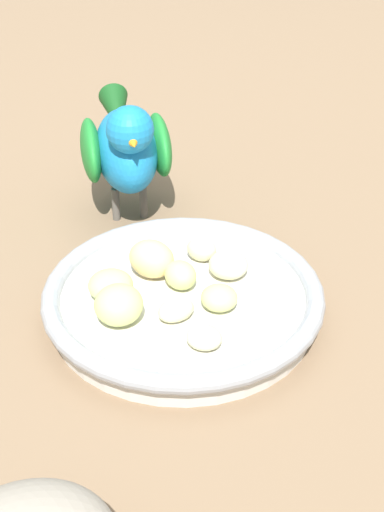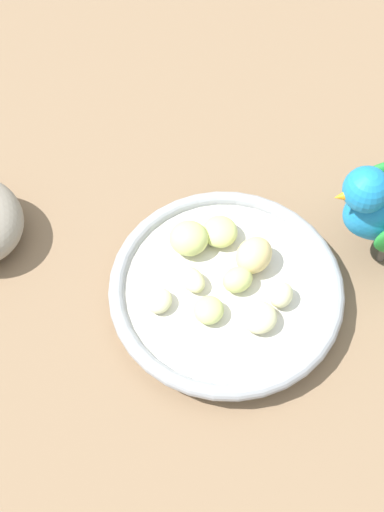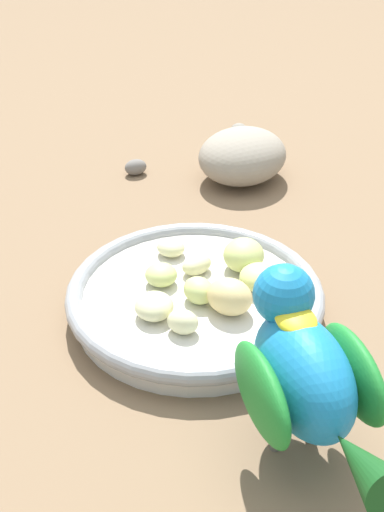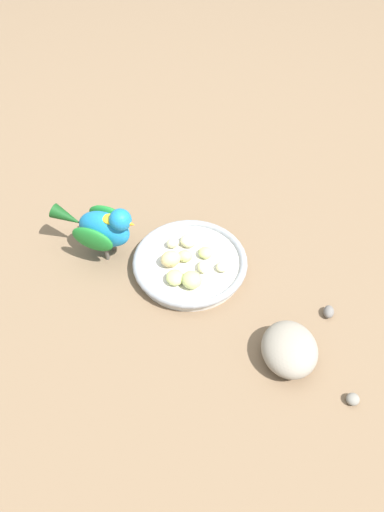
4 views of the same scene
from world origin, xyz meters
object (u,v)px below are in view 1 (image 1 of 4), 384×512
Objects in this scene: apple_piece_3 at (219,298)px; feeding_bowl at (183,300)px; apple_piece_5 at (180,275)px; apple_piece_1 at (176,310)px; apple_piece_0 at (110,285)px; apple_piece_2 at (202,249)px; apple_piece_8 at (202,338)px; apple_piece_7 at (228,265)px; apple_piece_6 at (148,259)px; apple_piece_4 at (119,306)px; parrot at (126,145)px.

feeding_bowl is at bearing -147.74° from apple_piece_3.
apple_piece_1 is at bearing -28.40° from apple_piece_5.
feeding_bowl is 6.34× the size of apple_piece_0.
apple_piece_2 reaches higher than apple_piece_8.
apple_piece_1 is at bearing -59.93° from apple_piece_7.
apple_piece_0 and apple_piece_5 have the same top height.
apple_piece_6 is at bearing -114.05° from apple_piece_7.
apple_piece_0 reaches higher than apple_piece_8.
apple_piece_4 reaches higher than apple_piece_7.
apple_piece_8 is (0.10, 0.00, -0.01)m from apple_piece_6.
apple_piece_7 is at bearing 144.33° from apple_piece_3.
apple_piece_0 is 1.05× the size of apple_piece_7.
apple_piece_5 is (-0.01, 0.00, 0.02)m from feeding_bowl.
apple_piece_4 is at bearing -60.82° from apple_piece_2.
apple_piece_0 is 0.19× the size of parrot.
apple_piece_7 is 0.17m from parrot.
apple_piece_4 reaches higher than feeding_bowl.
apple_piece_4 is (-0.01, -0.04, 0.01)m from apple_piece_1.
apple_piece_2 reaches higher than apple_piece_3.
apple_piece_3 is 0.08m from apple_piece_4.
apple_piece_8 is (0.10, -0.05, -0.00)m from apple_piece_2.
apple_piece_2 and apple_piece_7 have the same top height.
apple_piece_7 is 0.18× the size of parrot.
apple_piece_7 is (0.00, 0.04, -0.00)m from apple_piece_5.
apple_piece_4 is (0.03, -0.00, 0.00)m from apple_piece_0.
apple_piece_0 is (-0.02, -0.05, 0.02)m from feeding_bowl.
apple_piece_7 is (-0.01, 0.04, 0.02)m from feeding_bowl.
apple_piece_2 is at bearing 138.50° from feeding_bowl.
apple_piece_4 is at bearing -110.47° from apple_piece_1.
apple_piece_4 reaches higher than apple_piece_0.
parrot reaches higher than apple_piece_7.
apple_piece_3 is 0.75× the size of apple_piece_4.
apple_piece_5 is 0.04m from apple_piece_7.
apple_piece_4 is 0.10m from apple_piece_7.
apple_piece_1 is 0.77× the size of apple_piece_4.
feeding_bowl is 0.04m from apple_piece_6.
parrot is (-0.16, -0.03, 0.04)m from apple_piece_7.
apple_piece_1 is (0.03, -0.02, 0.01)m from feeding_bowl.
apple_piece_6 reaches higher than apple_piece_8.
parrot is (-0.16, 0.02, 0.04)m from apple_piece_5.
apple_piece_3 is at bearing -13.91° from apple_piece_2.
apple_piece_4 is at bearing -101.92° from apple_piece_3.
apple_piece_1 is 0.08m from apple_piece_2.
apple_piece_2 is 0.68× the size of apple_piece_4.
apple_piece_2 is 0.04m from apple_piece_5.
apple_piece_5 is 0.16× the size of parrot.
apple_piece_0 is at bearing 172.25° from apple_piece_4.
apple_piece_4 is at bearing -41.60° from apple_piece_6.
apple_piece_3 is 0.07m from apple_piece_6.
apple_piece_2 is 0.66× the size of apple_piece_6.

